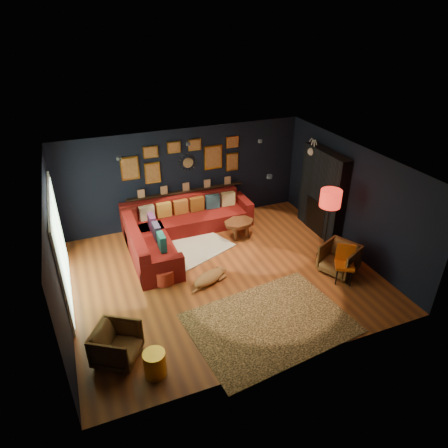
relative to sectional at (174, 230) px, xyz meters
name	(u,v)px	position (x,y,z in m)	size (l,w,h in m)	color
floor	(223,274)	(0.61, -1.81, -0.32)	(6.50, 6.50, 0.00)	#9A4C20
room_walls	(223,211)	(0.61, -1.81, 1.27)	(6.50, 6.50, 6.50)	black
sectional	(174,230)	(0.00, 0.00, 0.00)	(3.41, 2.69, 0.86)	maroon
ledge	(186,191)	(0.61, 0.87, 0.60)	(3.20, 0.12, 0.04)	black
gallery_wall	(184,159)	(0.60, 0.91, 1.48)	(3.15, 0.04, 1.02)	gold
sunburst_mirror	(188,163)	(0.71, 0.91, 1.38)	(0.47, 0.16, 0.47)	silver
fireplace	(322,196)	(3.71, -0.91, 0.70)	(0.31, 1.60, 2.20)	black
deer_head	(317,151)	(3.75, -0.41, 1.73)	(0.50, 0.28, 0.45)	white
sliding_door	(60,248)	(-2.60, -1.21, 0.78)	(0.06, 2.80, 2.20)	white
ceiling_spots	(209,154)	(0.61, -1.01, 2.24)	(3.30, 2.50, 0.06)	black
shag_rug	(185,249)	(0.11, -0.51, -0.31)	(2.09, 1.52, 0.03)	silver
leopard_rug	(270,323)	(0.86, -3.61, -0.31)	(2.95, 2.11, 0.02)	tan
coffee_table	(239,224)	(1.61, -0.42, 0.04)	(0.91, 0.74, 0.41)	brown
pouf	(164,275)	(-0.69, -1.61, -0.13)	(0.49, 0.49, 0.32)	#A5291B
armchair_left	(117,343)	(-1.94, -3.42, 0.04)	(0.70, 0.65, 0.72)	#A86C34
armchair_right	(339,257)	(3.06, -2.67, 0.05)	(0.73, 0.68, 0.75)	#A86C34
gold_stool	(155,364)	(-1.43, -3.97, -0.09)	(0.37, 0.37, 0.46)	gold
orange_chair	(345,261)	(2.97, -2.96, 0.17)	(0.54, 0.54, 0.84)	black
floor_lamp	(330,201)	(3.11, -2.02, 1.13)	(0.47, 0.47, 1.73)	black
dog	(209,276)	(0.21, -2.01, -0.14)	(1.08, 0.53, 0.34)	#A16E41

